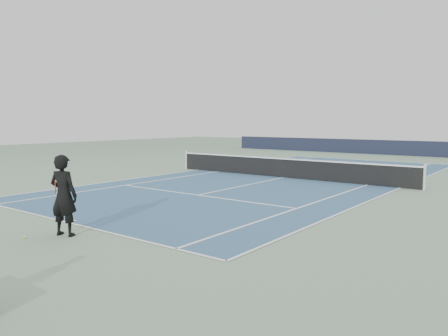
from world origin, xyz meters
The scene contains 6 objects.
ground centered at (0.00, 0.00, 0.00)m, with size 80.00×80.00×0.00m, color gray.
court_surface centered at (0.00, 0.00, 0.01)m, with size 10.97×23.77×0.01m, color #325778.
tennis_net centered at (0.00, 0.00, 0.50)m, with size 12.90×0.10×1.07m.
windscreen_far centered at (0.00, 17.88, 0.60)m, with size 30.00×0.25×1.20m, color black.
tennis_player centered at (1.18, -12.67, 0.98)m, with size 0.89×0.74×1.97m.
tennis_ball centered at (0.67, -13.41, 0.03)m, with size 0.06×0.06×0.06m, color yellow.
Camera 1 is at (10.51, -18.53, 2.76)m, focal length 35.00 mm.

